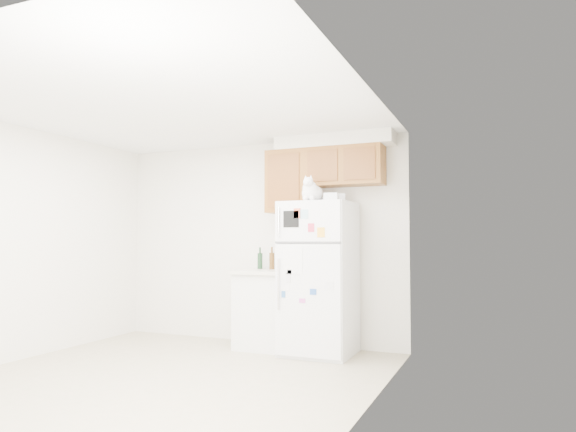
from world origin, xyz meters
The scene contains 9 objects.
ground_plane centered at (0.00, 0.00, -0.01)m, with size 3.80×4.00×0.01m, color #B7A68D.
room_shell centered at (0.12, 0.24, 1.67)m, with size 3.84×4.04×2.52m.
refrigerator centered at (0.95, 1.61, 0.85)m, with size 0.76×0.78×1.70m.
base_counter centered at (0.26, 1.68, 0.46)m, with size 0.64×0.64×0.92m.
cat centered at (0.94, 1.43, 1.81)m, with size 0.27×0.40×0.28m.
storage_box_back centered at (1.13, 1.73, 1.75)m, with size 0.18×0.13×0.10m, color white.
storage_box_front centered at (1.14, 1.50, 1.74)m, with size 0.15×0.11×0.09m, color white.
bottle_green centered at (0.11, 1.84, 1.05)m, with size 0.06×0.06×0.27m, color #19381E, non-canonical shape.
bottle_amber centered at (0.27, 1.84, 1.06)m, with size 0.06×0.06×0.27m, color #593814, non-canonical shape.
Camera 1 is at (2.86, -3.86, 1.27)m, focal length 32.00 mm.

